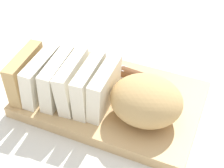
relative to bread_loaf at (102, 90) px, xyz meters
The scene contains 6 objects.
ground_plane 0.08m from the bread_loaf, 95.04° to the right, with size 3.00×3.00×0.00m, color silver.
cutting_board 0.07m from the bread_loaf, 95.04° to the right, with size 0.37×0.25×0.02m, color tan.
bread_loaf is the anchor object (origin of this frame).
bread_knife 0.11m from the bread_loaf, 90.62° to the right, with size 0.27×0.04×0.03m.
crumb_near_knife 0.08m from the bread_loaf, 36.21° to the right, with size 0.01×0.01×0.01m, color tan.
crumb_near_loaf 0.09m from the bread_loaf, 137.20° to the right, with size 0.01×0.01×0.01m, color tan.
Camera 1 is at (-0.22, 0.46, 0.49)m, focal length 52.35 mm.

